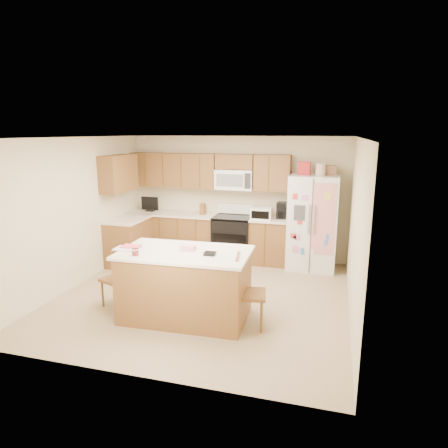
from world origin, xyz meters
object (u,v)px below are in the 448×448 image
(refrigerator, at_px, (313,221))
(windsor_chair_back, at_px, (201,274))
(windsor_chair_left, at_px, (117,279))
(stove, at_px, (233,238))
(island, at_px, (185,284))
(windsor_chair_right, at_px, (249,293))

(refrigerator, height_order, windsor_chair_back, refrigerator)
(windsor_chair_left, relative_size, windsor_chair_back, 1.04)
(stove, bearing_deg, island, -90.02)
(windsor_chair_right, bearing_deg, island, 179.04)
(stove, bearing_deg, refrigerator, -2.30)
(island, xyz_separation_m, windsor_chair_left, (-1.12, 0.08, -0.06))
(stove, height_order, windsor_chair_left, stove)
(windsor_chair_right, bearing_deg, windsor_chair_back, 144.45)
(refrigerator, bearing_deg, stove, 177.70)
(windsor_chair_left, bearing_deg, windsor_chair_back, 25.62)
(stove, distance_m, refrigerator, 1.63)
(refrigerator, distance_m, windsor_chair_left, 3.75)
(stove, height_order, refrigerator, refrigerator)
(windsor_chair_left, bearing_deg, stove, 66.92)
(refrigerator, bearing_deg, island, -120.69)
(refrigerator, bearing_deg, windsor_chair_right, -103.95)
(windsor_chair_right, bearing_deg, refrigerator, 76.05)
(island, bearing_deg, windsor_chair_back, 88.85)
(windsor_chair_back, bearing_deg, windsor_chair_right, -35.55)
(island, height_order, windsor_chair_left, island)
(stove, height_order, island, stove)
(windsor_chair_left, xyz_separation_m, windsor_chair_right, (2.03, -0.10, 0.03))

